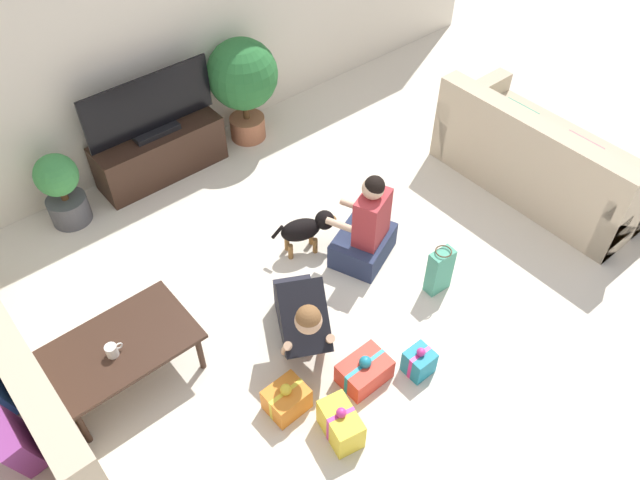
# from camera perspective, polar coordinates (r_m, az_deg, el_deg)

# --- Properties ---
(ground_plane) EXTENTS (16.00, 16.00, 0.00)m
(ground_plane) POSITION_cam_1_polar(r_m,az_deg,el_deg) (4.88, 1.78, -6.58)
(ground_plane) COLOR beige
(wall_back) EXTENTS (8.40, 0.06, 2.60)m
(wall_back) POSITION_cam_1_polar(r_m,az_deg,el_deg) (5.82, -16.11, 17.98)
(wall_back) COLOR silver
(wall_back) RESTS_ON ground_plane
(sofa_right) EXTENTS (0.91, 1.94, 0.86)m
(sofa_right) POSITION_cam_1_polar(r_m,az_deg,el_deg) (6.06, 19.66, 6.87)
(sofa_right) COLOR #C6B293
(sofa_right) RESTS_ON ground_plane
(coffee_table) EXTENTS (1.00, 0.63, 0.40)m
(coffee_table) POSITION_cam_1_polar(r_m,az_deg,el_deg) (4.45, -17.82, -9.39)
(coffee_table) COLOR #382319
(coffee_table) RESTS_ON ground_plane
(tv_console) EXTENTS (1.22, 0.40, 0.47)m
(tv_console) POSITION_cam_1_polar(r_m,az_deg,el_deg) (6.10, -14.41, 7.71)
(tv_console) COLOR #382319
(tv_console) RESTS_ON ground_plane
(tv) EXTENTS (1.23, 0.20, 0.58)m
(tv) POSITION_cam_1_polar(r_m,az_deg,el_deg) (5.82, -15.28, 11.45)
(tv) COLOR black
(tv) RESTS_ON tv_console
(potted_plant_back_right) EXTENTS (0.68, 0.68, 1.07)m
(potted_plant_back_right) POSITION_cam_1_polar(r_m,az_deg,el_deg) (6.18, -7.07, 14.41)
(potted_plant_back_right) COLOR #A36042
(potted_plant_back_right) RESTS_ON ground_plane
(potted_plant_back_left) EXTENTS (0.37, 0.37, 0.69)m
(potted_plant_back_left) POSITION_cam_1_polar(r_m,az_deg,el_deg) (5.76, -22.59, 4.40)
(potted_plant_back_left) COLOR #4C4C51
(potted_plant_back_left) RESTS_ON ground_plane
(person_kneeling) EXTENTS (0.64, 0.83, 0.78)m
(person_kneeling) POSITION_cam_1_polar(r_m,az_deg,el_deg) (4.44, -1.74, -6.92)
(person_kneeling) COLOR #23232D
(person_kneeling) RESTS_ON ground_plane
(person_sitting) EXTENTS (0.63, 0.60, 0.88)m
(person_sitting) POSITION_cam_1_polar(r_m,az_deg,el_deg) (5.05, 4.27, 0.87)
(person_sitting) COLOR #283351
(person_sitting) RESTS_ON ground_plane
(dog) EXTENTS (0.53, 0.30, 0.38)m
(dog) POSITION_cam_1_polar(r_m,az_deg,el_deg) (5.14, -1.17, 1.10)
(dog) COLOR black
(dog) RESTS_ON ground_plane
(gift_box_a) EXTENTS (0.35, 0.25, 0.25)m
(gift_box_a) POSITION_cam_1_polar(r_m,az_deg,el_deg) (4.47, 4.08, -11.86)
(gift_box_a) COLOR red
(gift_box_a) RESTS_ON ground_plane
(gift_box_b) EXTENTS (0.26, 0.35, 0.31)m
(gift_box_b) POSITION_cam_1_polar(r_m,az_deg,el_deg) (4.22, 1.90, -16.46)
(gift_box_b) COLOR yellow
(gift_box_b) RESTS_ON ground_plane
(gift_box_c) EXTENTS (0.19, 0.18, 0.26)m
(gift_box_c) POSITION_cam_1_polar(r_m,az_deg,el_deg) (4.54, 9.04, -10.96)
(gift_box_c) COLOR teal
(gift_box_c) RESTS_ON ground_plane
(gift_box_d) EXTENTS (0.28, 0.24, 0.27)m
(gift_box_d) POSITION_cam_1_polar(r_m,az_deg,el_deg) (4.34, -3.07, -14.32)
(gift_box_d) COLOR orange
(gift_box_d) RESTS_ON ground_plane
(gift_bag_a) EXTENTS (0.20, 0.14, 0.43)m
(gift_bag_a) POSITION_cam_1_polar(r_m,az_deg,el_deg) (4.96, 10.88, -2.76)
(gift_bag_a) COLOR #4CA384
(gift_bag_a) RESTS_ON ground_plane
(mug) EXTENTS (0.12, 0.08, 0.09)m
(mug) POSITION_cam_1_polar(r_m,az_deg,el_deg) (4.35, -18.47, -9.55)
(mug) COLOR silver
(mug) RESTS_ON coffee_table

